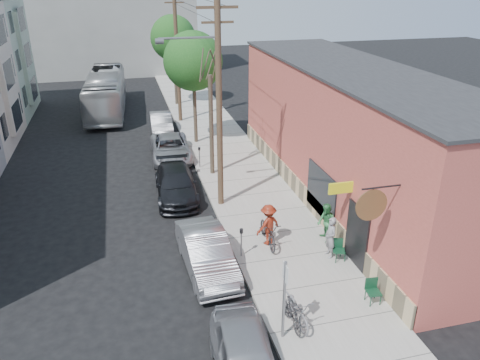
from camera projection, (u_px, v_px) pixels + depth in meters
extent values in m
plane|color=black|center=(189.00, 275.00, 18.05)|extent=(120.00, 120.00, 0.00)
cube|color=#A8A49C|center=(230.00, 161.00, 28.71)|extent=(4.50, 58.00, 0.15)
cube|color=#BA4E45|center=(351.00, 136.00, 23.19)|extent=(5.00, 20.00, 6.50)
cube|color=#2B2B2D|center=(357.00, 69.00, 21.85)|extent=(5.20, 20.20, 0.12)
cube|color=tan|center=(300.00, 191.00, 23.72)|extent=(0.10, 20.00, 1.10)
cube|color=black|center=(357.00, 237.00, 18.10)|extent=(0.10, 1.60, 2.60)
cube|color=black|center=(321.00, 193.00, 21.08)|extent=(0.08, 3.00, 2.20)
cylinder|color=brown|center=(371.00, 205.00, 14.89)|extent=(1.10, 0.06, 1.10)
cube|color=yellow|center=(341.00, 188.00, 17.97)|extent=(1.00, 0.08, 0.45)
cube|color=beige|center=(1.00, 78.00, 30.04)|extent=(1.10, 3.20, 7.00)
cube|color=#A3B296|center=(21.00, 57.00, 37.12)|extent=(1.10, 3.20, 7.00)
cube|color=gray|center=(112.00, 18.00, 52.32)|extent=(18.00, 8.00, 12.00)
cube|color=slate|center=(284.00, 300.00, 14.23)|extent=(0.07, 0.07, 2.80)
cube|color=silver|center=(285.00, 273.00, 13.82)|extent=(0.02, 0.45, 0.60)
cylinder|color=slate|center=(241.00, 244.00, 18.78)|extent=(0.06, 0.06, 1.10)
cylinder|color=black|center=(241.00, 231.00, 18.54)|extent=(0.14, 0.14, 0.18)
cylinder|color=slate|center=(200.00, 158.00, 27.44)|extent=(0.06, 0.06, 1.10)
cylinder|color=black|center=(199.00, 149.00, 27.19)|extent=(0.14, 0.14, 0.18)
cylinder|color=#503A28|center=(219.00, 105.00, 21.30)|extent=(0.28, 0.28, 10.00)
cube|color=#503A28|center=(217.00, 7.00, 19.59)|extent=(1.80, 0.12, 0.12)
cube|color=#503A28|center=(218.00, 22.00, 19.83)|extent=(1.40, 0.10, 0.10)
cylinder|color=slate|center=(159.00, 41.00, 19.55)|extent=(0.35, 0.24, 0.24)
cylinder|color=#503A28|center=(177.00, 55.00, 34.38)|extent=(0.28, 0.28, 10.00)
cube|color=#503A28|center=(174.00, 2.00, 32.92)|extent=(1.40, 0.10, 0.10)
cylinder|color=#44392C|center=(211.00, 126.00, 25.72)|extent=(0.24, 0.24, 5.60)
cylinder|color=#44392C|center=(195.00, 105.00, 30.81)|extent=(0.24, 0.24, 5.08)
sphere|color=#235A1F|center=(193.00, 61.00, 29.65)|extent=(3.78, 3.78, 3.78)
cylinder|color=#44392C|center=(175.00, 74.00, 39.90)|extent=(0.24, 0.24, 5.25)
sphere|color=#235A1F|center=(173.00, 38.00, 38.70)|extent=(3.74, 3.74, 3.74)
imported|color=gray|center=(330.00, 237.00, 18.63)|extent=(0.43, 0.65, 1.74)
imported|color=#327E45|center=(326.00, 223.00, 19.73)|extent=(0.67, 0.85, 1.71)
imported|color=maroon|center=(268.00, 225.00, 19.51)|extent=(1.34, 1.08, 1.80)
imported|color=black|center=(268.00, 232.00, 19.65)|extent=(0.82, 2.18, 1.13)
imported|color=black|center=(292.00, 314.00, 15.08)|extent=(0.49, 1.57, 0.93)
imported|color=slate|center=(296.00, 308.00, 15.26)|extent=(0.83, 2.01, 1.03)
imported|color=#97979E|center=(207.00, 253.00, 18.06)|extent=(1.90, 4.78, 1.55)
imported|color=black|center=(176.00, 184.00, 24.04)|extent=(2.25, 5.07, 1.45)
imported|color=#9B9CA3|center=(171.00, 148.00, 29.00)|extent=(2.48, 5.10, 1.40)
imported|color=gray|center=(161.00, 123.00, 33.77)|extent=(1.60, 4.30, 1.40)
imported|color=silver|center=(106.00, 92.00, 38.48)|extent=(3.34, 11.87, 3.27)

